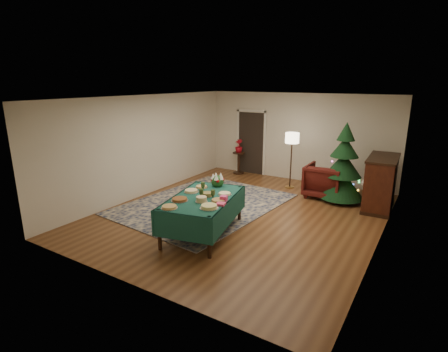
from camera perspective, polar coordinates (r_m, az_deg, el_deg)
The scene contains 25 objects.
room_shell at distance 7.95m, azimuth 3.10°, elevation 2.88°, with size 7.00×7.00×7.00m.
doorway at distance 11.76m, azimuth 4.44°, elevation 5.70°, with size 1.08×0.04×2.16m.
rug at distance 8.97m, azimuth -3.27°, elevation -4.57°, with size 3.20×4.20×0.02m, color #121D46.
buffet_table at distance 7.11m, azimuth -3.46°, elevation -4.65°, with size 1.61×2.26×0.80m.
platter_0 at distance 6.51m, azimuth -8.91°, elevation -5.04°, with size 0.31×0.31×0.05m.
platter_1 at distance 6.44m, azimuth -2.45°, elevation -5.03°, with size 0.34×0.34×0.07m.
platter_2 at distance 6.88m, azimuth -7.25°, elevation -3.83°, with size 0.34×0.34×0.06m.
platter_3 at distance 6.76m, azimuth -3.70°, elevation -3.83°, with size 0.24×0.24×0.11m.
platter_4 at distance 6.79m, azimuth -0.89°, elevation -4.01°, with size 0.30×0.30×0.04m.
platter_5 at distance 7.36m, azimuth -5.36°, elevation -2.46°, with size 0.31×0.31×0.06m.
platter_6 at distance 7.10m, azimuth -2.75°, elevation -3.02°, with size 0.26×0.26×0.08m.
platter_7 at distance 7.18m, azimuth 0.11°, elevation -2.92°, with size 0.28×0.28×0.04m.
platter_8 at distance 7.65m, azimuth -3.69°, elevation -1.78°, with size 0.28×0.28×0.04m.
goblet_0 at distance 7.42m, azimuth -3.46°, elevation -1.69°, with size 0.08×0.08×0.19m.
goblet_1 at distance 6.91m, azimuth -1.81°, elevation -2.98°, with size 0.08×0.08×0.19m.
goblet_2 at distance 6.98m, azimuth -3.71°, elevation -2.81°, with size 0.08×0.08×0.19m.
napkin_stack at distance 6.60m, azimuth -0.51°, elevation -4.58°, with size 0.16×0.16×0.04m, color #E94071.
gift_box at distance 6.80m, azimuth -0.05°, elevation -3.69°, with size 0.13×0.13×0.11m, color #E63F81.
centerpiece at distance 7.71m, azimuth -1.07°, elevation -0.68°, with size 0.29×0.29×0.33m.
armchair at distance 9.77m, azimuth 16.11°, elevation -0.52°, with size 0.96×0.90×0.98m, color #47130F.
floor_lamp at distance 10.20m, azimuth 11.05°, elevation 5.57°, with size 0.39×0.39×1.62m.
side_table at distance 11.81m, azimuth 2.40°, elevation 2.09°, with size 0.41×0.41×0.73m.
potted_plant at distance 11.70m, azimuth 2.43°, elevation 4.47°, with size 0.25×0.44×0.25m, color #A10B17.
christmas_tree at distance 9.47m, azimuth 18.89°, elevation 1.49°, with size 1.40×1.40×2.07m.
piano at distance 9.37m, azimuth 24.19°, elevation -1.08°, with size 0.77×1.52×1.29m.
Camera 1 is at (3.72, -6.81, 3.08)m, focal length 28.00 mm.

